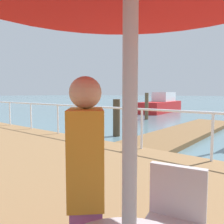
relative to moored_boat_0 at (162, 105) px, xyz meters
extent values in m
plane|color=slate|center=(-12.03, 7.00, -0.75)|extent=(300.00, 300.00, 0.00)
cube|color=brown|center=(-10.40, -6.25, -0.66)|extent=(10.26, 2.00, 0.18)
cylinder|color=white|center=(-15.18, -8.69, 0.18)|extent=(0.06, 0.06, 1.05)
cylinder|color=white|center=(-15.18, -6.93, 0.18)|extent=(0.06, 0.06, 1.05)
cylinder|color=white|center=(-15.18, -5.16, 0.18)|extent=(0.06, 0.06, 1.05)
cylinder|color=white|center=(-15.18, -3.40, 0.18)|extent=(0.06, 0.06, 1.05)
cylinder|color=white|center=(-15.18, -1.63, 0.18)|extent=(0.06, 0.06, 1.05)
cylinder|color=white|center=(-15.18, 0.13, 0.18)|extent=(0.06, 0.06, 1.05)
cylinder|color=white|center=(-15.18, -5.16, 0.70)|extent=(0.06, 24.70, 0.06)
cylinder|color=#473826|center=(-12.59, -4.07, 0.06)|extent=(0.31, 0.31, 1.61)
cylinder|color=brown|center=(-6.32, -1.93, 0.20)|extent=(0.26, 0.26, 1.89)
cube|color=red|center=(-0.14, -0.01, -0.22)|extent=(6.57, 2.30, 1.05)
cube|color=white|center=(0.47, 0.04, 0.76)|extent=(2.83, 1.66, 0.91)
cylinder|color=#B2B2B7|center=(-19.53, -9.51, 0.81)|extent=(0.06, 0.06, 2.33)
cube|color=#B7B7BC|center=(-18.58, -9.32, 0.33)|extent=(0.14, 0.44, 0.45)
cube|color=orange|center=(-19.24, -8.97, 0.72)|extent=(0.41, 0.41, 0.61)
sphere|color=tan|center=(-19.24, -8.97, 1.13)|extent=(0.21, 0.21, 0.21)
camera|label=1|loc=(-20.25, -10.00, 1.12)|focal=36.04mm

